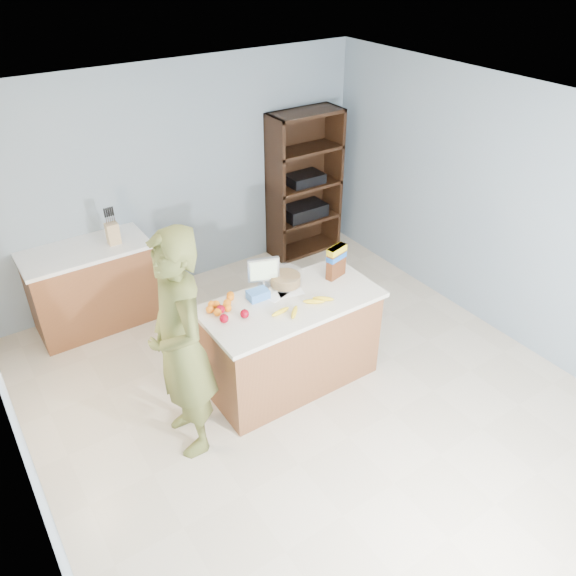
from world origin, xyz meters
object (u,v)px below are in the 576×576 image
shelving_unit (302,186)px  person (180,347)px  tv (263,271)px  counter_peninsula (291,345)px  cereal_box (336,259)px

shelving_unit → person: bearing=-140.4°
shelving_unit → tv: bearing=-133.3°
counter_peninsula → shelving_unit: (1.55, 2.05, 0.45)m
counter_peninsula → tv: bearing=103.3°
tv → counter_peninsula: bearing=-76.7°
counter_peninsula → person: 1.22m
shelving_unit → person: (-2.63, -2.17, 0.10)m
shelving_unit → person: 3.41m
counter_peninsula → shelving_unit: 2.61m
shelving_unit → person: person is taller
counter_peninsula → cereal_box: cereal_box is taller
person → tv: person is taller
tv → cereal_box: 0.67m
person → tv: bearing=117.5°
shelving_unit → cereal_box: size_ratio=5.86×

